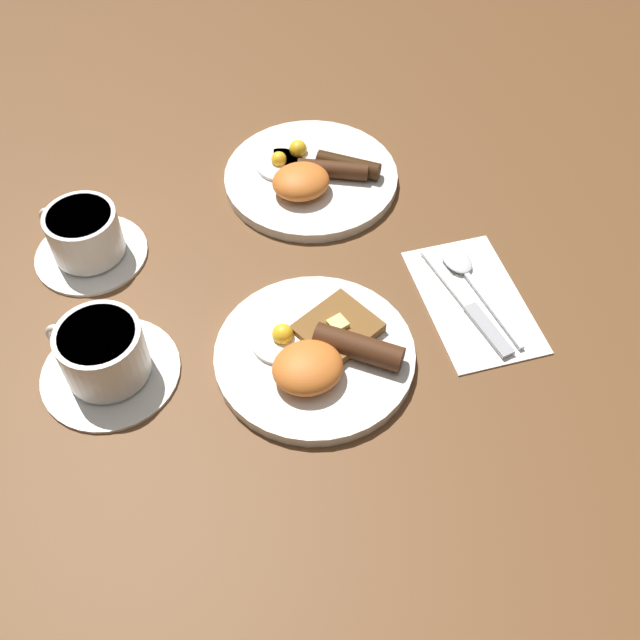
# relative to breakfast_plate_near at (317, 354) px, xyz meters

# --- Properties ---
(ground_plane) EXTENTS (3.00, 3.00, 0.00)m
(ground_plane) POSITION_rel_breakfast_plate_near_xyz_m (-0.00, 0.00, -0.01)
(ground_plane) COLOR brown
(breakfast_plate_near) EXTENTS (0.23, 0.23, 0.05)m
(breakfast_plate_near) POSITION_rel_breakfast_plate_near_xyz_m (0.00, 0.00, 0.00)
(breakfast_plate_near) COLOR white
(breakfast_plate_near) RESTS_ON ground_plane
(breakfast_plate_far) EXTENTS (0.25, 0.25, 0.05)m
(breakfast_plate_far) POSITION_rel_breakfast_plate_near_xyz_m (0.09, 0.30, -0.00)
(breakfast_plate_far) COLOR white
(breakfast_plate_far) RESTS_ON ground_plane
(teacup_near) EXTENTS (0.16, 0.16, 0.08)m
(teacup_near) POSITION_rel_breakfast_plate_near_xyz_m (-0.23, 0.06, 0.02)
(teacup_near) COLOR white
(teacup_near) RESTS_ON ground_plane
(teacup_far) EXTENTS (0.15, 0.15, 0.07)m
(teacup_far) POSITION_rel_breakfast_plate_near_xyz_m (-0.22, 0.26, 0.02)
(teacup_far) COLOR white
(teacup_far) RESTS_ON ground_plane
(napkin) EXTENTS (0.13, 0.21, 0.01)m
(napkin) POSITION_rel_breakfast_plate_near_xyz_m (0.21, 0.02, -0.01)
(napkin) COLOR white
(napkin) RESTS_ON ground_plane
(knife) EXTENTS (0.04, 0.19, 0.01)m
(knife) POSITION_rel_breakfast_plate_near_xyz_m (0.20, 0.01, -0.01)
(knife) COLOR silver
(knife) RESTS_ON napkin
(spoon) EXTENTS (0.04, 0.18, 0.01)m
(spoon) POSITION_rel_breakfast_plate_near_xyz_m (0.22, 0.07, -0.01)
(spoon) COLOR silver
(spoon) RESTS_ON napkin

